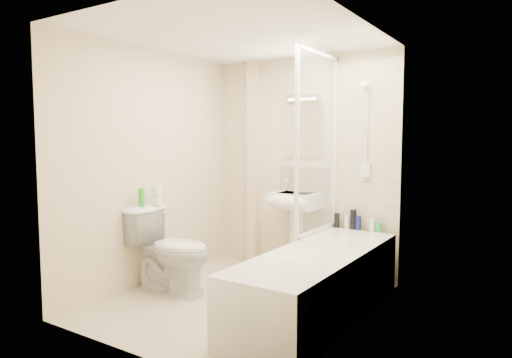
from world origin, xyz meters
The scene contains 25 objects.
floor centered at (0.00, 0.00, 0.00)m, with size 2.50×2.50×0.00m, color beige.
wall_back centered at (0.00, 1.25, 1.20)m, with size 2.20×0.02×2.40m, color beige.
wall_left centered at (-1.10, 0.00, 1.20)m, with size 0.02×2.50×2.40m, color beige.
wall_right centered at (1.10, 0.00, 1.20)m, with size 0.02×2.50×2.40m, color beige.
ceiling centered at (0.00, 0.00, 2.40)m, with size 2.20×2.50×0.02m, color white.
tile_back centered at (0.75, 1.24, 1.42)m, with size 0.70×0.01×1.75m, color beige.
tile_right centered at (1.09, 0.09, 1.42)m, with size 0.01×2.10×1.75m, color beige.
pipe_boxing centered at (-0.62, 1.19, 1.20)m, with size 0.12×0.12×2.40m, color beige.
splashback centered at (0.02, 1.24, 1.03)m, with size 0.60×0.01×0.30m, color beige.
mirror centered at (0.02, 1.24, 1.58)m, with size 0.46×0.01×0.60m, color white.
strip_light centered at (0.02, 1.22, 1.95)m, with size 0.42×0.07×0.07m, color silver.
bathtub centered at (0.75, 0.09, 0.29)m, with size 0.70×2.10×0.55m.
shower_screen centered at (0.40, 0.80, 1.45)m, with size 0.04×0.92×1.80m.
shower_fixture centered at (0.75, 1.19, 1.55)m, with size 0.10×0.16×0.99m.
pedestal_sink centered at (0.02, 1.01, 0.73)m, with size 0.54×0.49×1.03m.
bottle_black_a centered at (0.46, 1.16, 0.63)m, with size 0.06×0.06×0.15m, color black.
bottle_white_a centered at (0.58, 1.16, 0.62)m, with size 0.05×0.05×0.14m, color silver.
bottle_black_b centered at (0.65, 1.16, 0.65)m, with size 0.07×0.07×0.21m, color black.
bottle_blue centered at (0.70, 1.16, 0.62)m, with size 0.06×0.06×0.14m, color navy.
bottle_white_b centered at (0.85, 1.16, 0.62)m, with size 0.06×0.06×0.13m, color white.
bottle_green centered at (0.92, 1.16, 0.60)m, with size 0.07×0.07×0.10m, color green.
toilet centered at (-0.72, -0.13, 0.42)m, with size 0.86×0.55×0.83m, color white.
toilet_roll_lower centered at (-0.96, -0.07, 0.88)m, with size 0.11×0.11×0.09m, color white.
toilet_roll_upper centered at (-0.95, -0.08, 0.98)m, with size 0.11×0.11×0.10m, color white.
green_bottle centered at (-0.98, -0.26, 0.92)m, with size 0.06×0.06×0.18m, color green.
Camera 1 is at (2.35, -3.35, 1.49)m, focal length 32.00 mm.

